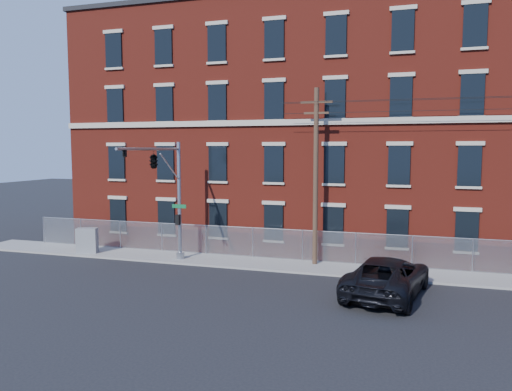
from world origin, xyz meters
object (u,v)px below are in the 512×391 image
object	(u,v)px
pickup_truck	(387,276)
utility_cabinet	(87,240)
traffic_signal_mast	(160,173)
utility_pole_near	(316,173)

from	to	relation	value
pickup_truck	utility_cabinet	bearing A→B (deg)	0.15
traffic_signal_mast	pickup_truck	size ratio (longest dim) A/B	1.08
utility_pole_near	utility_cabinet	xyz separation A→B (m)	(-14.40, -1.34, -4.43)
utility_cabinet	utility_pole_near	bearing A→B (deg)	-12.42
traffic_signal_mast	pickup_truck	world-z (taller)	traffic_signal_mast
utility_pole_near	utility_cabinet	world-z (taller)	utility_pole_near
traffic_signal_mast	utility_cabinet	world-z (taller)	traffic_signal_mast
traffic_signal_mast	utility_cabinet	size ratio (longest dim) A/B	4.42
traffic_signal_mast	utility_pole_near	size ratio (longest dim) A/B	0.70
pickup_truck	utility_cabinet	world-z (taller)	pickup_truck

